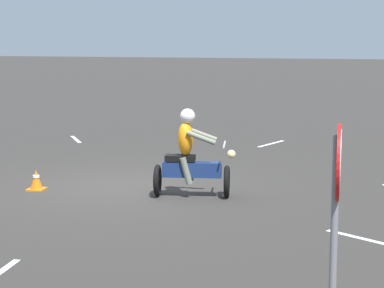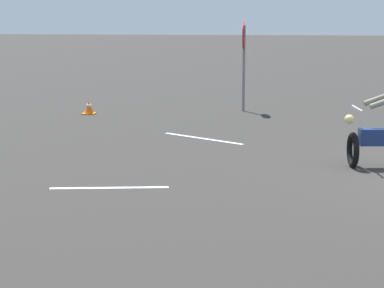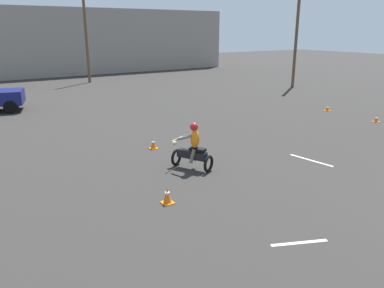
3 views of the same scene
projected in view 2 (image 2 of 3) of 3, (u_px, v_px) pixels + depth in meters
stop_sign at (243, 48)px, 19.11m from camera, size 0.70×0.08×2.30m
traffic_cone_near_left at (89, 108)px, 18.84m from camera, size 0.32×0.32×0.33m
lane_stripe_ne at (203, 138)px, 15.36m from camera, size 1.25×1.74×0.01m
lane_stripe_n at (109, 188)px, 11.18m from camera, size 0.36×1.77×0.01m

